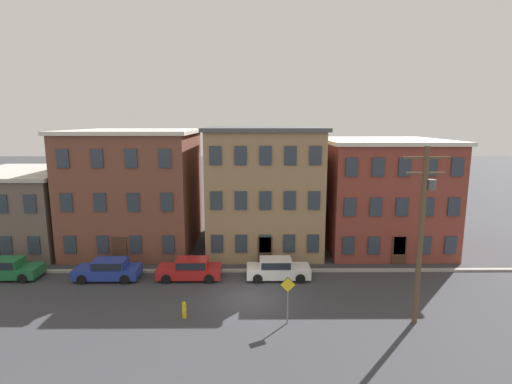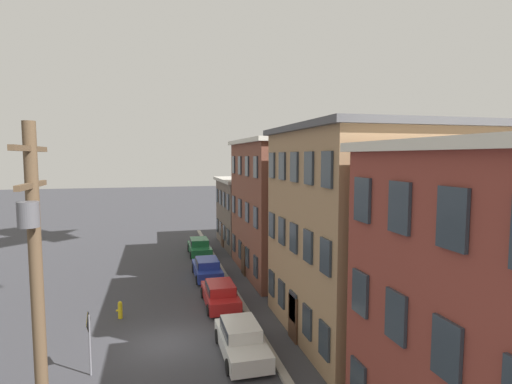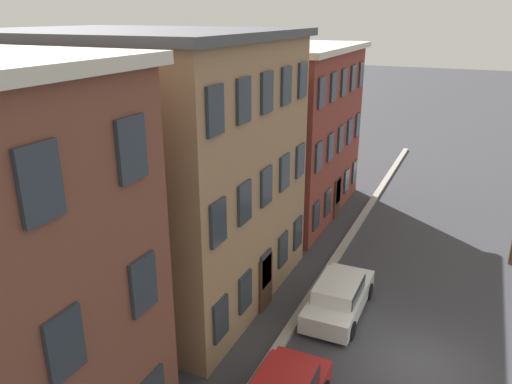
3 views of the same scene
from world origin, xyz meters
TOP-DOWN VIEW (x-y plane):
  - ground_plane at (0.00, 0.00)m, footprint 200.00×200.00m
  - kerb_strip at (0.00, 4.50)m, footprint 56.00×0.36m
  - apartment_far at (1.13, 11.46)m, footprint 9.64×11.43m
  - apartment_annex at (11.42, 11.17)m, footprint 10.31×10.87m
  - car_white at (1.90, 3.23)m, footprint 4.40×1.92m

SIDE VIEW (x-z plane):
  - ground_plane at x=0.00m, z-range 0.00..0.00m
  - kerb_strip at x=0.00m, z-range 0.00..0.16m
  - car_white at x=1.90m, z-range 0.03..1.46m
  - apartment_annex at x=11.42m, z-range 0.01..9.35m
  - apartment_far at x=1.13m, z-range 0.01..10.38m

